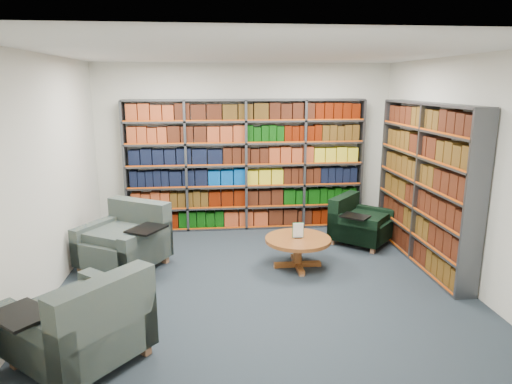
{
  "coord_description": "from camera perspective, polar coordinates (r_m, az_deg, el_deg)",
  "views": [
    {
      "loc": [
        -0.6,
        -5.29,
        2.46
      ],
      "look_at": [
        0.0,
        0.6,
        1.05
      ],
      "focal_mm": 32.0,
      "sensor_mm": 36.0,
      "label": 1
    }
  ],
  "objects": [
    {
      "name": "room_shell",
      "position": [
        5.43,
        0.64,
        2.14
      ],
      "size": [
        5.02,
        5.02,
        2.82
      ],
      "color": "#1E252E",
      "rests_on": "ground"
    },
    {
      "name": "bookshelf_back",
      "position": [
        7.78,
        -1.3,
        3.3
      ],
      "size": [
        4.0,
        0.28,
        2.2
      ],
      "color": "#47494F",
      "rests_on": "ground"
    },
    {
      "name": "bookshelf_right",
      "position": [
        6.72,
        20.28,
        0.87
      ],
      "size": [
        0.28,
        2.5,
        2.2
      ],
      "color": "#47494F",
      "rests_on": "ground"
    },
    {
      "name": "chair_teal_left",
      "position": [
        6.53,
        -15.71,
        -5.97
      ],
      "size": [
        1.31,
        1.31,
        0.87
      ],
      "color": "#021633",
      "rests_on": "ground"
    },
    {
      "name": "chair_green_right",
      "position": [
        7.41,
        12.5,
        -3.94
      ],
      "size": [
        1.13,
        1.13,
        0.73
      ],
      "color": "black",
      "rests_on": "ground"
    },
    {
      "name": "chair_teal_front",
      "position": [
        4.46,
        -20.55,
        -15.65
      ],
      "size": [
        1.37,
        1.37,
        0.89
      ],
      "color": "#021633",
      "rests_on": "ground"
    },
    {
      "name": "coffee_table",
      "position": [
        6.26,
        5.25,
        -6.48
      ],
      "size": [
        0.89,
        0.89,
        0.63
      ],
      "color": "#97591E",
      "rests_on": "ground"
    }
  ]
}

